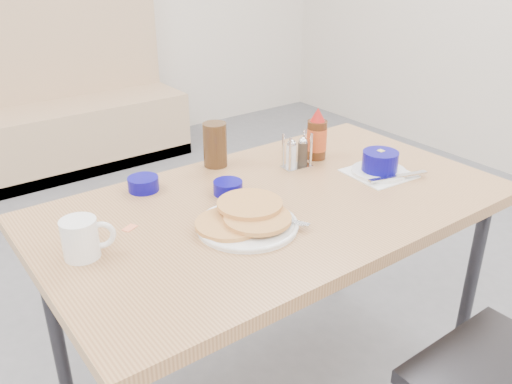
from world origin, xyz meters
TOP-DOWN VIEW (x-y plane):
  - booth_bench at (0.00, 2.78)m, footprint 1.90×0.56m
  - dining_table at (0.00, 0.25)m, footprint 1.40×0.80m
  - pancake_plate at (-0.16, 0.18)m, footprint 0.28×0.28m
  - coffee_mug at (-0.57, 0.29)m, footprint 0.13×0.09m
  - grits_setting at (0.40, 0.20)m, footprint 0.21×0.22m
  - creamer_bowl at (-0.29, 0.56)m, footprint 0.10×0.10m
  - butter_bowl at (-0.09, 0.38)m, footprint 0.09×0.09m
  - amber_tumbler at (0.00, 0.59)m, footprint 0.09×0.09m
  - condiment_caddy at (0.22, 0.41)m, footprint 0.11×0.07m
  - syrup_bottle at (0.33, 0.44)m, footprint 0.07×0.07m
  - sugar_wrapper at (-0.42, 0.36)m, footprint 0.05×0.04m

SIDE VIEW (x-z plane):
  - booth_bench at x=0.00m, z-range -0.26..0.96m
  - dining_table at x=0.00m, z-range 0.32..1.08m
  - sugar_wrapper at x=-0.42m, z-range 0.76..0.76m
  - butter_bowl at x=-0.09m, z-range 0.76..0.80m
  - pancake_plate at x=-0.16m, z-range 0.76..0.80m
  - creamer_bowl at x=-0.29m, z-range 0.76..0.80m
  - grits_setting at x=0.40m, z-range 0.75..0.83m
  - condiment_caddy at x=0.22m, z-range 0.74..0.86m
  - coffee_mug at x=-0.57m, z-range 0.76..0.86m
  - amber_tumbler at x=0.00m, z-range 0.76..0.91m
  - syrup_bottle at x=0.33m, z-range 0.75..0.93m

